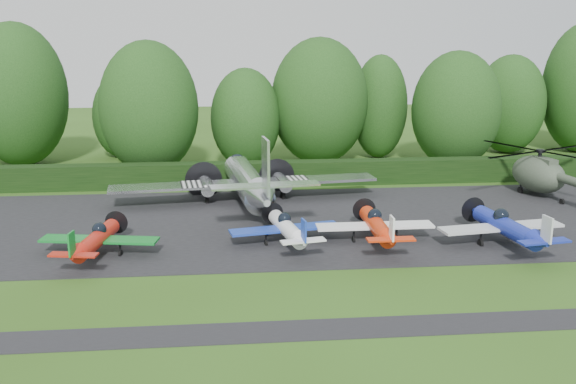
{
  "coord_description": "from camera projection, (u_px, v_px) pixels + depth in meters",
  "views": [
    {
      "loc": [
        -4.49,
        -31.14,
        12.52
      ],
      "look_at": [
        -0.77,
        8.6,
        2.5
      ],
      "focal_mm": 40.0,
      "sensor_mm": 36.0,
      "label": 1
    }
  ],
  "objects": [
    {
      "name": "ground",
      "position": [
        318.0,
        278.0,
        33.53
      ],
      "size": [
        160.0,
        160.0,
        0.0
      ],
      "primitive_type": "plane",
      "color": "#2B4A14",
      "rests_on": "ground"
    },
    {
      "name": "apron",
      "position": [
        297.0,
        223.0,
        43.18
      ],
      "size": [
        70.0,
        18.0,
        0.01
      ],
      "primitive_type": "cube",
      "color": "black",
      "rests_on": "ground"
    },
    {
      "name": "taxiway_verge",
      "position": [
        337.0,
        329.0,
        27.73
      ],
      "size": [
        70.0,
        2.0,
        0.0
      ],
      "primitive_type": "cube",
      "color": "black",
      "rests_on": "ground"
    },
    {
      "name": "hedgerow",
      "position": [
        283.0,
        185.0,
        53.81
      ],
      "size": [
        90.0,
        1.6,
        2.0
      ],
      "primitive_type": "cube",
      "color": "black",
      "rests_on": "ground"
    },
    {
      "name": "transport_plane",
      "position": [
        247.0,
        182.0,
        46.94
      ],
      "size": [
        20.05,
        15.37,
        6.42
      ],
      "rotation": [
        0.0,
        0.0,
        -0.12
      ],
      "color": "silver",
      "rests_on": "ground"
    },
    {
      "name": "light_plane_red",
      "position": [
        96.0,
        239.0,
        36.3
      ],
      "size": [
        6.76,
        7.1,
        2.6
      ],
      "rotation": [
        0.0,
        0.0,
        0.17
      ],
      "color": "red",
      "rests_on": "ground"
    },
    {
      "name": "light_plane_white",
      "position": [
        287.0,
        228.0,
        38.39
      ],
      "size": [
        6.73,
        7.07,
        2.59
      ],
      "rotation": [
        0.0,
        0.0,
        -0.19
      ],
      "color": "white",
      "rests_on": "ground"
    },
    {
      "name": "light_plane_orange",
      "position": [
        377.0,
        225.0,
        38.69
      ],
      "size": [
        7.18,
        7.54,
        2.76
      ],
      "rotation": [
        0.0,
        0.0,
        -0.0
      ],
      "color": "red",
      "rests_on": "ground"
    },
    {
      "name": "light_plane_blue",
      "position": [
        506.0,
        226.0,
        38.17
      ],
      "size": [
        7.75,
        8.14,
        2.98
      ],
      "rotation": [
        0.0,
        0.0,
        -0.14
      ],
      "color": "navy",
      "rests_on": "ground"
    },
    {
      "name": "helicopter",
      "position": [
        539.0,
        171.0,
        49.94
      ],
      "size": [
        11.28,
        13.2,
        3.63
      ],
      "rotation": [
        0.0,
        0.0,
        -0.18
      ],
      "color": "#374233",
      "rests_on": "ground"
    },
    {
      "name": "tree_0",
      "position": [
        510.0,
        104.0,
        66.96
      ],
      "size": [
        7.27,
        7.27,
        10.27
      ],
      "color": "black",
      "rests_on": "ground"
    },
    {
      "name": "tree_1",
      "position": [
        456.0,
        110.0,
        59.51
      ],
      "size": [
        8.2,
        8.2,
        10.88
      ],
      "color": "black",
      "rests_on": "ground"
    },
    {
      "name": "tree_2",
      "position": [
        18.0,
        95.0,
        59.99
      ],
      "size": [
        9.11,
        9.11,
        13.47
      ],
      "color": "black",
      "rests_on": "ground"
    },
    {
      "name": "tree_3",
      "position": [
        119.0,
        117.0,
        64.88
      ],
      "size": [
        5.35,
        5.35,
        8.28
      ],
      "color": "black",
      "rests_on": "ground"
    },
    {
      "name": "tree_5",
      "position": [
        380.0,
        107.0,
        64.27
      ],
      "size": [
        5.54,
        5.54,
        10.36
      ],
      "color": "black",
      "rests_on": "ground"
    },
    {
      "name": "tree_6",
      "position": [
        319.0,
        101.0,
        61.11
      ],
      "size": [
        9.26,
        9.26,
        12.07
      ],
      "color": "black",
      "rests_on": "ground"
    },
    {
      "name": "tree_9",
      "position": [
        149.0,
        108.0,
        56.61
      ],
      "size": [
        8.7,
        8.7,
        11.86
      ],
      "color": "black",
      "rests_on": "ground"
    },
    {
      "name": "tree_11",
      "position": [
        246.0,
        119.0,
        59.52
      ],
      "size": [
        6.47,
        6.47,
        9.33
      ],
      "color": "black",
      "rests_on": "ground"
    }
  ]
}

